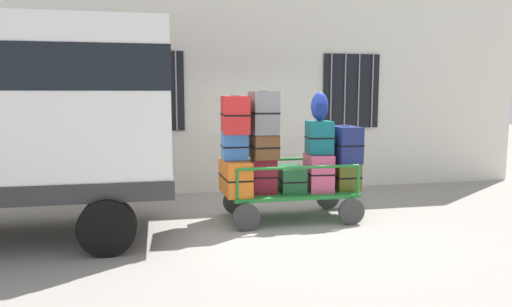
{
  "coord_description": "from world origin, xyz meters",
  "views": [
    {
      "loc": [
        -1.7,
        -6.84,
        1.96
      ],
      "look_at": [
        -0.26,
        0.14,
        1.05
      ],
      "focal_mm": 33.22,
      "sensor_mm": 36.0,
      "label": 1
    }
  ],
  "objects": [
    {
      "name": "luggage_cart",
      "position": [
        0.3,
        0.14,
        0.36
      ],
      "size": [
        2.0,
        1.07,
        0.45
      ],
      "color": "#1E722D",
      "rests_on": "ground"
    },
    {
      "name": "suitcase_center_bottom",
      "position": [
        0.3,
        0.14,
        0.64
      ],
      "size": [
        0.43,
        0.7,
        0.39
      ],
      "color": "#194C28",
      "rests_on": "luggage_cart"
    },
    {
      "name": "suitcase_midleft_middle",
      "position": [
        -0.14,
        0.13,
        1.16
      ],
      "size": [
        0.39,
        0.59,
        0.37
      ],
      "color": "brown",
      "rests_on": "suitcase_midleft_bottom"
    },
    {
      "name": "suitcase_midright_middle",
      "position": [
        0.74,
        0.11,
        1.28
      ],
      "size": [
        0.4,
        0.41,
        0.51
      ],
      "color": "#0F5960",
      "rests_on": "suitcase_midright_bottom"
    },
    {
      "name": "suitcase_right_bottom",
      "position": [
        1.18,
        0.15,
        0.66
      ],
      "size": [
        0.38,
        0.59,
        0.43
      ],
      "color": "#4C5119",
      "rests_on": "luggage_cart"
    },
    {
      "name": "suitcase_midleft_top",
      "position": [
        -0.14,
        0.14,
        1.67
      ],
      "size": [
        0.39,
        0.63,
        0.65
      ],
      "color": "slate",
      "rests_on": "suitcase_midleft_middle"
    },
    {
      "name": "cart_railing",
      "position": [
        0.3,
        0.14,
        0.82
      ],
      "size": [
        1.88,
        0.93,
        0.46
      ],
      "color": "#1E722D",
      "rests_on": "luggage_cart"
    },
    {
      "name": "suitcase_left_middle",
      "position": [
        -0.58,
        0.15,
        1.17
      ],
      "size": [
        0.39,
        0.39,
        0.4
      ],
      "color": "#3372C6",
      "rests_on": "suitcase_left_bottom"
    },
    {
      "name": "suitcase_midright_bottom",
      "position": [
        0.74,
        0.13,
        0.73
      ],
      "size": [
        0.43,
        0.69,
        0.58
      ],
      "color": "#CC4C72",
      "rests_on": "luggage_cart"
    },
    {
      "name": "suitcase_left_top",
      "position": [
        -0.58,
        0.11,
        1.65
      ],
      "size": [
        0.41,
        0.79,
        0.55
      ],
      "color": "#B21E1E",
      "rests_on": "suitcase_left_middle"
    },
    {
      "name": "suitcase_left_bottom",
      "position": [
        -0.58,
        0.1,
        0.71
      ],
      "size": [
        0.41,
        0.84,
        0.52
      ],
      "color": "orange",
      "rests_on": "luggage_cart"
    },
    {
      "name": "ground_plane",
      "position": [
        0.0,
        0.0,
        0.0
      ],
      "size": [
        40.0,
        40.0,
        0.0
      ],
      "primitive_type": "plane",
      "color": "gray"
    },
    {
      "name": "building_wall",
      "position": [
        0.0,
        2.53,
        2.5
      ],
      "size": [
        12.0,
        0.38,
        5.0
      ],
      "color": "silver",
      "rests_on": "ground"
    },
    {
      "name": "suitcase_midleft_bottom",
      "position": [
        -0.14,
        0.13,
        0.71
      ],
      "size": [
        0.41,
        0.49,
        0.53
      ],
      "color": "maroon",
      "rests_on": "luggage_cart"
    },
    {
      "name": "suitcase_right_middle",
      "position": [
        1.18,
        0.15,
        1.16
      ],
      "size": [
        0.4,
        0.63,
        0.57
      ],
      "color": "navy",
      "rests_on": "suitcase_right_bottom"
    },
    {
      "name": "backpack",
      "position": [
        0.73,
        0.09,
        1.76
      ],
      "size": [
        0.27,
        0.22,
        0.44
      ],
      "color": "navy",
      "rests_on": "suitcase_midright_middle"
    }
  ]
}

